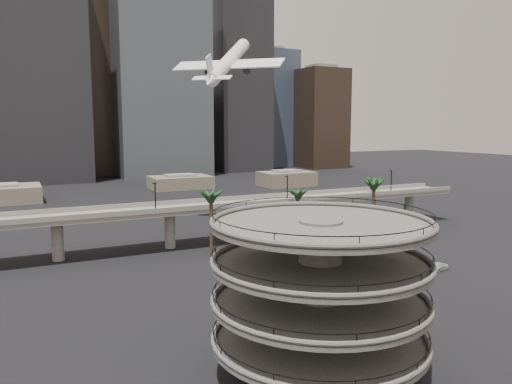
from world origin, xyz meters
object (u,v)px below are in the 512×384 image
airborne_jet (229,62)px  parking_ramp (320,283)px  car_a (280,310)px  car_b (333,288)px  overpass (218,210)px  car_c (438,266)px

airborne_jet → parking_ramp: bearing=-153.7°
airborne_jet → car_a: bearing=-154.1°
airborne_jet → car_a: 75.79m
car_a → car_b: 12.70m
car_a → car_b: (11.87, 4.52, 0.04)m
car_a → parking_ramp: bearing=166.2°
overpass → car_c: overpass is taller
car_b → car_c: bearing=-69.6°
parking_ramp → overpass: bearing=77.6°
car_a → car_b: bearing=-67.8°
parking_ramp → car_c: (40.03, 21.88, -9.12)m
overpass → airborne_jet: airborne_jet is taller
overpass → car_a: (-8.73, -43.19, -6.58)m
airborne_jet → car_a: airborne_jet is taller
car_b → car_c: (23.89, 1.55, -0.09)m
airborne_jet → car_c: airborne_jet is taller
airborne_jet → car_c: size_ratio=5.00×
parking_ramp → airborne_jet: airborne_jet is taller
overpass → car_a: size_ratio=28.98×
airborne_jet → car_b: (-7.29, -56.54, -40.57)m
parking_ramp → car_a: 18.72m
car_c → airborne_jet: bearing=4.9°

